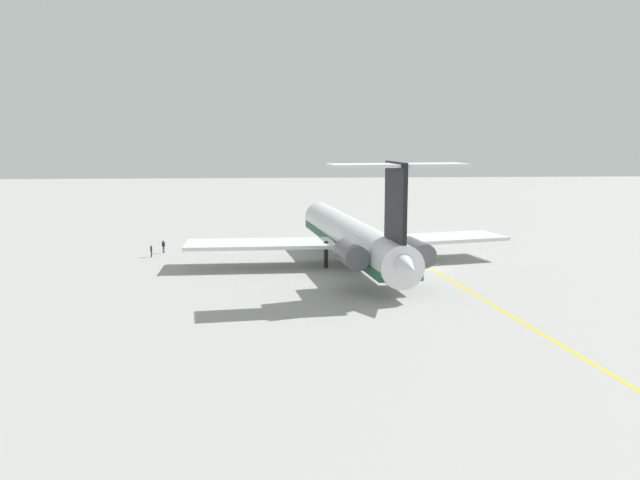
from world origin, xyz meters
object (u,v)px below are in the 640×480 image
(ground_crew_near_tail, at_px, (163,245))
(main_jetliner, at_px, (354,237))
(safety_cone_nose, at_px, (400,232))
(ground_crew_near_nose, at_px, (151,249))

(ground_crew_near_tail, bearing_deg, main_jetliner, -103.88)
(ground_crew_near_tail, distance_m, safety_cone_nose, 40.39)
(ground_crew_near_nose, xyz_separation_m, ground_crew_near_tail, (3.20, -1.13, 0.05))
(ground_crew_near_nose, bearing_deg, main_jetliner, -1.44)
(main_jetliner, height_order, safety_cone_nose, main_jetliner)
(ground_crew_near_tail, relative_size, safety_cone_nose, 3.28)
(ground_crew_near_nose, relative_size, safety_cone_nose, 3.14)
(main_jetliner, xyz_separation_m, ground_crew_near_nose, (8.51, 26.77, -2.70))
(ground_crew_near_nose, distance_m, safety_cone_nose, 42.80)
(safety_cone_nose, bearing_deg, ground_crew_near_tail, 114.13)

